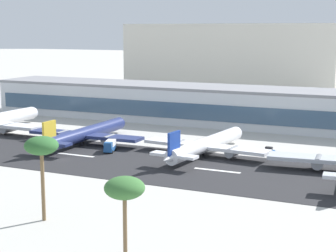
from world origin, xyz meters
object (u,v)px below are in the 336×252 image
object	(u,v)px
distant_hotel_block	(231,58)
airliner_gold_tail_gate_1	(84,134)
service_baggage_tug_1	(269,151)
palm_tree_3	(125,190)
palm_tree_0	(41,148)
terminal_building	(205,104)
service_box_truck_0	(110,146)
airliner_navy_tail_gate_2	(204,145)

from	to	relation	value
distant_hotel_block	airliner_gold_tail_gate_1	bearing A→B (deg)	-87.46
distant_hotel_block	service_baggage_tug_1	xyz separation A→B (m)	(61.49, -150.11, -17.61)
airliner_gold_tail_gate_1	palm_tree_3	bearing A→B (deg)	-143.65
service_baggage_tug_1	palm_tree_0	bearing A→B (deg)	-108.94
airliner_gold_tail_gate_1	palm_tree_3	world-z (taller)	palm_tree_3
distant_hotel_block	service_baggage_tug_1	world-z (taller)	distant_hotel_block
airliner_gold_tail_gate_1	palm_tree_0	size ratio (longest dim) A/B	2.98
terminal_building	airliner_gold_tail_gate_1	xyz separation A→B (m)	(-18.42, -53.37, -3.75)
terminal_building	palm_tree_3	bearing A→B (deg)	-73.83
airliner_gold_tail_gate_1	palm_tree_0	world-z (taller)	palm_tree_0
service_baggage_tug_1	palm_tree_0	world-z (taller)	palm_tree_0
terminal_building	service_box_truck_0	bearing A→B (deg)	-95.68
airliner_gold_tail_gate_1	service_baggage_tug_1	xyz separation A→B (m)	(54.40, 9.71, -2.04)
airliner_navy_tail_gate_2	service_box_truck_0	world-z (taller)	airliner_navy_tail_gate_2
service_box_truck_0	palm_tree_0	bearing A→B (deg)	1.54
airliner_navy_tail_gate_2	terminal_building	bearing A→B (deg)	26.68
airliner_gold_tail_gate_1	service_baggage_tug_1	bearing A→B (deg)	-80.41
service_box_truck_0	service_baggage_tug_1	distance (m)	44.60
airliner_navy_tail_gate_2	palm_tree_0	bearing A→B (deg)	178.89
airliner_gold_tail_gate_1	airliner_navy_tail_gate_2	size ratio (longest dim) A/B	1.03
airliner_gold_tail_gate_1	airliner_navy_tail_gate_2	world-z (taller)	airliner_gold_tail_gate_1
service_baggage_tug_1	palm_tree_0	xyz separation A→B (m)	(-23.00, -70.88, 12.50)
palm_tree_3	service_box_truck_0	bearing A→B (deg)	122.15
distant_hotel_block	airliner_navy_tail_gate_2	distance (m)	166.65
distant_hotel_block	service_box_truck_0	world-z (taller)	distant_hotel_block
service_box_truck_0	palm_tree_3	distance (m)	80.91
distant_hotel_block	palm_tree_3	world-z (taller)	distant_hotel_block
palm_tree_3	airliner_navy_tail_gate_2	bearing A→B (deg)	102.58
airliner_navy_tail_gate_2	palm_tree_3	world-z (taller)	palm_tree_3
service_baggage_tug_1	airliner_gold_tail_gate_1	bearing A→B (deg)	-170.83
airliner_navy_tail_gate_2	palm_tree_0	world-z (taller)	palm_tree_0
distant_hotel_block	terminal_building	bearing A→B (deg)	-76.53
airliner_navy_tail_gate_2	palm_tree_0	xyz separation A→B (m)	(-7.34, -61.52, 10.55)
service_baggage_tug_1	palm_tree_3	bearing A→B (deg)	-90.37
palm_tree_0	palm_tree_3	distance (m)	26.97
terminal_building	distant_hotel_block	world-z (taller)	distant_hotel_block
airliner_gold_tail_gate_1	distant_hotel_block	bearing A→B (deg)	2.00
terminal_building	airliner_navy_tail_gate_2	distance (m)	56.90
airliner_gold_tail_gate_1	service_baggage_tug_1	world-z (taller)	airliner_gold_tail_gate_1
palm_tree_0	airliner_gold_tail_gate_1	bearing A→B (deg)	117.18
terminal_building	service_baggage_tug_1	size ratio (longest dim) A/B	53.89
service_baggage_tug_1	palm_tree_3	size ratio (longest dim) A/B	0.23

